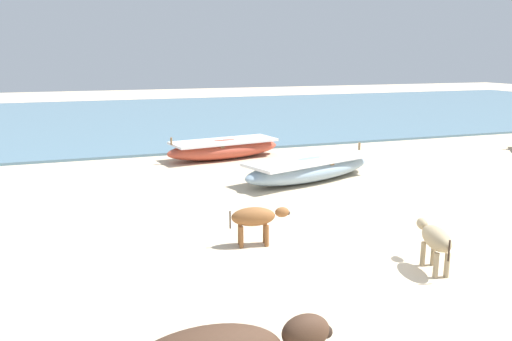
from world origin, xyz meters
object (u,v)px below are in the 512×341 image
Objects in this scene: calf_near_brown at (255,218)px; fishing_boat_0 at (310,168)px; fishing_boat_2 at (224,148)px; calf_far_dun at (435,239)px.

fishing_boat_0 is at bearing 63.75° from calf_near_brown.
fishing_boat_0 reaches higher than calf_near_brown.
fishing_boat_2 is at bearing 88.19° from calf_near_brown.
fishing_boat_0 is at bearing 6.69° from calf_far_dun.
fishing_boat_2 is 3.77× the size of calf_near_brown.
fishing_boat_2 is at bearing 17.27° from calf_far_dun.
fishing_boat_0 reaches higher than fishing_boat_2.
calf_far_dun is at bearing -114.52° from fishing_boat_0.
calf_near_brown is (-2.69, -3.66, 0.15)m from fishing_boat_0.
fishing_boat_0 is at bearing 100.58° from fishing_boat_2.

